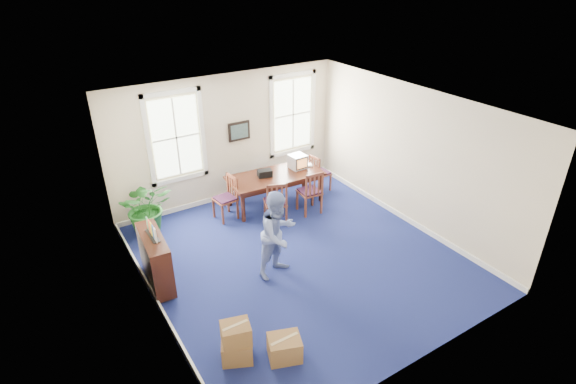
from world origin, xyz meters
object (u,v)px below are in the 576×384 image
credenza (156,261)px  cardboard_boxes (244,333)px  conference_table (275,189)px  man (278,234)px  chair_near_left (275,201)px  crt_tv (298,161)px  potted_plant (147,207)px

credenza → cardboard_boxes: credenza is taller
conference_table → man: man is taller
chair_near_left → cardboard_boxes: size_ratio=0.87×
man → cardboard_boxes: 2.14m
credenza → conference_table: bearing=27.6°
cardboard_boxes → man: bearing=43.9°
crt_tv → potted_plant: size_ratio=0.33×
conference_table → chair_near_left: 0.95m
conference_table → crt_tv: (0.69, 0.05, 0.58)m
man → credenza: bearing=140.9°
man → credenza: man is taller
conference_table → credenza: bearing=-152.9°
crt_tv → credenza: 4.54m
potted_plant → chair_near_left: bearing=-24.2°
cardboard_boxes → credenza: bearing=104.9°
man → potted_plant: size_ratio=1.39×
chair_near_left → credenza: (-3.05, -0.72, -0.05)m
potted_plant → conference_table: bearing=-7.0°
credenza → potted_plant: potted_plant is taller
chair_near_left → man: size_ratio=0.63×
conference_table → crt_tv: 0.90m
crt_tv → potted_plant: (-3.81, 0.33, -0.34)m
cardboard_boxes → crt_tv: bearing=47.8°
cardboard_boxes → potted_plant: bearing=92.9°
chair_near_left → credenza: 3.14m
conference_table → cardboard_boxes: (-2.90, -3.91, -0.04)m
man → credenza: 2.36m
conference_table → crt_tv: size_ratio=5.57×
man → cardboard_boxes: man is taller
credenza → potted_plant: size_ratio=1.01×
man → potted_plant: bearing=105.7°
cardboard_boxes → chair_near_left: bearing=52.1°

